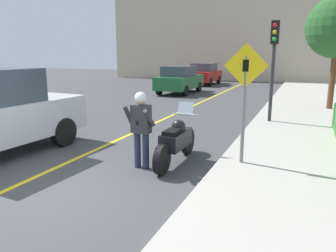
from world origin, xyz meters
TOP-DOWN VIEW (x-y plane):
  - ground_plane at (0.00, 0.00)m, footprint 80.00×80.00m
  - sidewalk_curb at (4.80, 4.00)m, footprint 4.40×44.00m
  - road_center_line at (-0.60, 6.00)m, footprint 0.12×36.00m
  - building_backdrop at (0.00, 26.00)m, footprint 28.00×1.20m
  - motorcycle at (1.68, 2.27)m, footprint 0.62×2.20m
  - person_biker at (1.12, 1.66)m, footprint 0.59×0.46m
  - crossing_sign at (3.09, 2.54)m, footprint 0.91×0.08m
  - traffic_light at (3.17, 7.40)m, footprint 0.26×0.30m
  - parked_car_green at (-3.00, 14.77)m, footprint 1.88×4.20m
  - parked_car_red at (-3.26, 20.96)m, footprint 1.88×4.20m

SIDE VIEW (x-z plane):
  - ground_plane at x=0.00m, z-range 0.00..0.00m
  - road_center_line at x=-0.60m, z-range 0.00..0.01m
  - sidewalk_curb at x=4.80m, z-range 0.00..0.11m
  - motorcycle at x=1.68m, z-range -0.14..1.16m
  - parked_car_green at x=-3.00m, z-range 0.02..1.70m
  - parked_car_red at x=-3.26m, z-range 0.02..1.70m
  - person_biker at x=1.12m, z-range 0.18..1.83m
  - crossing_sign at x=3.09m, z-range 0.37..2.89m
  - traffic_light at x=3.17m, z-range 0.79..4.16m
  - building_backdrop at x=0.00m, z-range 0.00..8.92m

